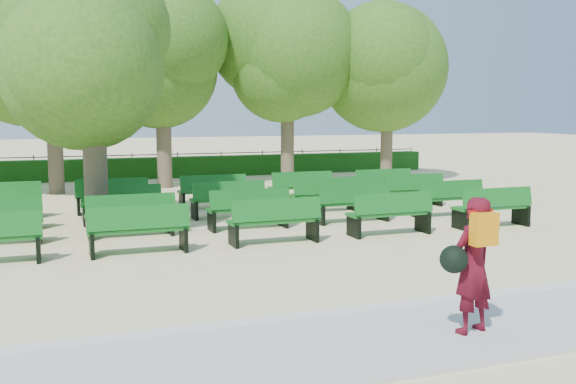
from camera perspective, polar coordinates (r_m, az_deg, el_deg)
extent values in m
plane|color=beige|center=(15.11, -3.45, -3.80)|extent=(120.00, 120.00, 0.00)
cube|color=#B5B4B0|center=(8.52, 11.45, -12.39)|extent=(30.00, 2.20, 0.06)
cube|color=silver|center=(9.46, 7.74, -10.20)|extent=(30.00, 0.12, 0.10)
cube|color=#185114|center=(28.63, -11.59, 2.13)|extent=(26.00, 0.70, 0.90)
cube|color=#105D19|center=(16.69, -4.54, -1.03)|extent=(2.02, 0.63, 0.07)
cube|color=#105D19|center=(16.43, -4.33, -0.17)|extent=(2.01, 0.22, 0.47)
cylinder|color=brown|center=(15.94, -16.74, 1.98)|extent=(0.56, 0.56, 3.03)
ellipsoid|color=#39671B|center=(15.94, -17.08, 11.53)|extent=(4.15, 4.15, 3.73)
imported|color=#480A16|center=(8.47, 16.10, -6.28)|extent=(0.72, 0.57, 1.74)
cube|color=orange|center=(8.21, 17.03, -3.16)|extent=(0.33, 0.16, 0.41)
sphere|color=black|center=(8.21, 14.53, -5.81)|extent=(0.35, 0.35, 0.35)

